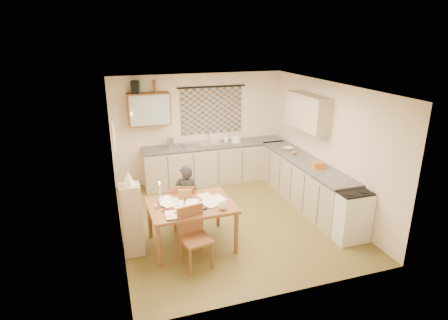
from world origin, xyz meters
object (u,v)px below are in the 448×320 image
object	(u,v)px
counter_right	(304,182)
person	(187,198)
chair_far	(185,214)
shelf_stand	(132,220)
counter_back	(215,163)
dining_table	(191,224)
stove	(349,214)

from	to	relation	value
counter_right	person	bearing A→B (deg)	-171.89
chair_far	counter_right	bearing A→B (deg)	-154.26
shelf_stand	counter_back	bearing A→B (deg)	50.21
counter_back	shelf_stand	bearing A→B (deg)	-129.79
dining_table	person	size ratio (longest dim) A/B	1.13
stove	dining_table	size ratio (longest dim) A/B	0.65
counter_right	dining_table	size ratio (longest dim) A/B	2.15
person	counter_back	bearing A→B (deg)	-105.60
counter_right	dining_table	xyz separation A→B (m)	(-2.60, -0.92, -0.07)
counter_right	chair_far	distance (m)	2.61
stove	shelf_stand	size ratio (longest dim) A/B	0.76
counter_back	person	size ratio (longest dim) A/B	2.71
counter_back	shelf_stand	distance (m)	3.32
stove	chair_far	bearing A→B (deg)	155.31
counter_back	chair_far	distance (m)	2.33
chair_far	person	size ratio (longest dim) A/B	0.72
stove	dining_table	xyz separation A→B (m)	(-2.60, 0.59, -0.07)
counter_back	counter_right	bearing A→B (deg)	-49.91
person	counter_right	bearing A→B (deg)	-158.50
counter_back	chair_far	bearing A→B (deg)	-120.11
chair_far	person	distance (m)	0.34
chair_far	person	bearing A→B (deg)	149.09
stove	dining_table	bearing A→B (deg)	167.18
dining_table	person	xyz separation A→B (m)	(0.05, 0.56, 0.23)
stove	shelf_stand	distance (m)	3.60
counter_back	person	xyz separation A→B (m)	(-1.13, -2.04, 0.16)
chair_far	shelf_stand	size ratio (longest dim) A/B	0.75
counter_back	person	world-z (taller)	person
person	shelf_stand	distance (m)	1.11
shelf_stand	counter_right	bearing A→B (deg)	13.80
chair_far	stove	bearing A→B (deg)	173.85
counter_back	dining_table	distance (m)	2.86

